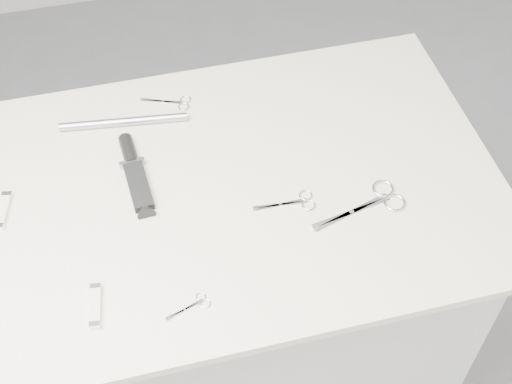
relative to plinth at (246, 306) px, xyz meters
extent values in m
cube|color=gray|center=(0.00, 0.00, -0.46)|extent=(4.00, 4.00, 0.01)
cube|color=beige|center=(0.00, 0.00, 0.00)|extent=(0.90, 0.60, 0.90)
cube|color=beige|center=(0.00, 0.00, 0.46)|extent=(1.00, 0.70, 0.02)
cube|color=silver|center=(0.18, -0.12, 0.47)|extent=(0.17, 0.06, 0.00)
cylinder|color=silver|center=(0.18, -0.12, 0.47)|extent=(0.01, 0.01, 0.00)
torus|color=silver|center=(0.26, -0.08, 0.47)|extent=(0.04, 0.04, 0.01)
torus|color=silver|center=(0.27, -0.12, 0.47)|extent=(0.04, 0.04, 0.01)
cube|color=silver|center=(0.06, -0.07, 0.47)|extent=(0.10, 0.02, 0.00)
cylinder|color=silver|center=(0.06, -0.07, 0.47)|extent=(0.01, 0.01, 0.00)
torus|color=silver|center=(0.11, -0.06, 0.47)|extent=(0.03, 0.03, 0.00)
torus|color=silver|center=(0.11, -0.09, 0.47)|extent=(0.03, 0.03, 0.00)
cube|color=silver|center=(-0.11, 0.26, 0.47)|extent=(0.09, 0.05, 0.00)
cylinder|color=silver|center=(-0.11, 0.26, 0.47)|extent=(0.01, 0.01, 0.00)
torus|color=silver|center=(-0.07, 0.26, 0.47)|extent=(0.02, 0.02, 0.00)
torus|color=silver|center=(-0.07, 0.24, 0.47)|extent=(0.02, 0.02, 0.00)
cube|color=silver|center=(-0.16, -0.25, 0.47)|extent=(0.07, 0.03, 0.00)
cylinder|color=silver|center=(-0.16, -0.25, 0.47)|extent=(0.00, 0.00, 0.00)
torus|color=silver|center=(-0.13, -0.23, 0.47)|extent=(0.02, 0.02, 0.00)
torus|color=silver|center=(-0.12, -0.25, 0.47)|extent=(0.02, 0.02, 0.00)
cube|color=black|center=(-0.20, 0.03, 0.48)|extent=(0.04, 0.12, 0.01)
cube|color=#999CA2|center=(-0.20, 0.09, 0.48)|extent=(0.04, 0.01, 0.02)
cylinder|color=black|center=(-0.20, 0.13, 0.48)|extent=(0.03, 0.08, 0.02)
cube|color=silver|center=(-0.45, 0.04, 0.48)|extent=(0.04, 0.09, 0.01)
cube|color=silver|center=(-0.45, 0.08, 0.48)|extent=(0.02, 0.01, 0.01)
cube|color=silver|center=(-0.31, -0.21, 0.48)|extent=(0.03, 0.08, 0.01)
cube|color=silver|center=(-0.30, -0.17, 0.48)|extent=(0.02, 0.01, 0.01)
cube|color=silver|center=(-0.31, -0.25, 0.48)|extent=(0.02, 0.01, 0.01)
cylinder|color=#999CA2|center=(-0.20, 0.21, 0.48)|extent=(0.26, 0.05, 0.02)
camera|label=1|loc=(-0.19, -0.87, 1.53)|focal=50.00mm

